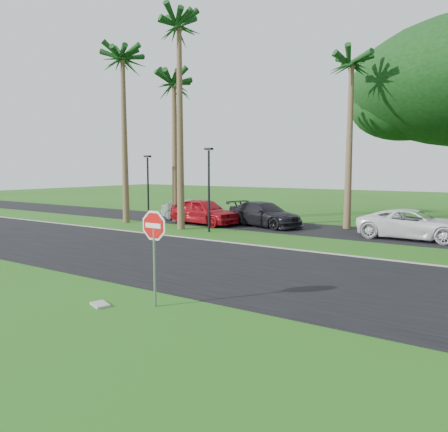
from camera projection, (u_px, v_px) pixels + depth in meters
ground at (208, 279)px, 13.98m from camera, size 120.00×120.00×0.00m
road at (240, 267)px, 15.63m from camera, size 120.00×8.00×0.02m
parking_strip at (338, 232)px, 24.33m from camera, size 120.00×5.00×0.02m
curb at (289, 249)px, 18.99m from camera, size 120.00×0.12×0.06m
stop_sign_near at (154, 238)px, 11.02m from camera, size 1.05×0.07×2.62m
palm_left_far at (123, 63)px, 27.46m from camera, size 5.00×5.00×11.50m
palm_left_mid at (174, 87)px, 27.91m from camera, size 5.00×5.00×10.00m
palm_left_near at (179, 31)px, 24.20m from camera, size 5.00×5.00×12.50m
palm_center at (352, 68)px, 24.57m from camera, size 5.00×5.00×10.50m
streetlight_left at (148, 184)px, 27.89m from camera, size 0.45×0.25×4.34m
streetlight_right at (209, 184)px, 24.02m from camera, size 0.45×0.25×4.64m
car_silver at (189, 211)px, 29.35m from camera, size 4.19×1.79×1.34m
car_red at (204, 212)px, 27.38m from camera, size 5.00×2.57×1.63m
car_dark at (264, 215)px, 26.44m from camera, size 5.43×3.27×1.47m
car_minivan at (414, 225)px, 21.67m from camera, size 5.31×2.45×1.47m
utility_slab at (100, 305)px, 11.28m from camera, size 0.64×0.52×0.06m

